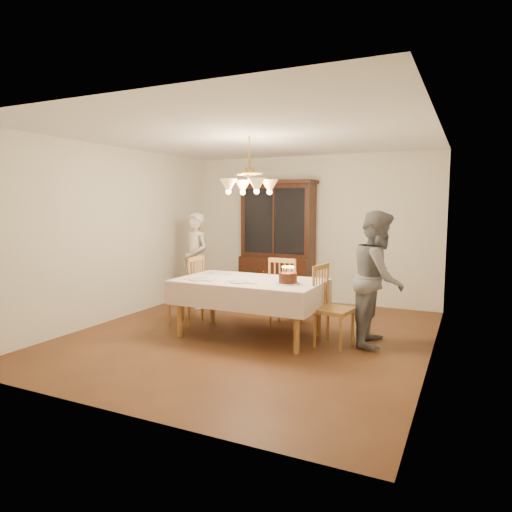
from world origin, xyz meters
The scene contains 14 objects.
ground centered at (0.00, 0.00, 0.00)m, with size 5.00×5.00×0.00m, color #502B16.
room_shell centered at (0.00, 0.00, 1.58)m, with size 5.00×5.00×5.00m.
dining_table centered at (0.00, 0.00, 0.68)m, with size 1.90×1.10×0.76m.
china_hutch centered at (-0.55, 2.25, 1.04)m, with size 1.38×0.54×2.16m.
chair_far_side centered at (0.26, 0.68, 0.44)m, with size 0.44×0.42×1.00m.
chair_left_end centered at (-1.12, 0.18, 0.45)m, with size 0.42×0.44×1.00m.
chair_right_end centered at (1.12, 0.06, 0.44)m, with size 0.49×0.50×1.00m.
elderly_woman centered at (-1.58, 1.14, 0.80)m, with size 0.59×0.38×1.61m, color beige.
adult_in_grey centered at (1.59, 0.39, 0.83)m, with size 0.81×0.63×1.67m, color slate.
birthday_cake centered at (0.57, -0.08, 0.82)m, with size 0.30×0.30×0.22m.
place_setting_near_left centered at (-0.57, -0.31, 0.77)m, with size 0.41×0.26×0.02m.
place_setting_near_right centered at (0.00, -0.24, 0.77)m, with size 0.41×0.26×0.02m.
place_setting_far_left centered at (-0.62, 0.27, 0.77)m, with size 0.40×0.25×0.02m.
chandelier centered at (0.00, 0.00, 1.98)m, with size 0.62×0.62×0.73m.
Camera 1 is at (2.62, -5.30, 1.74)m, focal length 32.00 mm.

